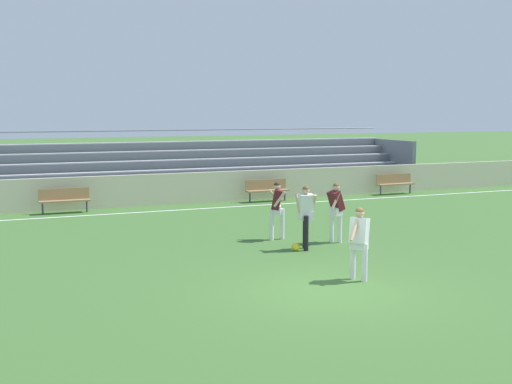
% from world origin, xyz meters
% --- Properties ---
extents(ground_plane, '(160.00, 160.00, 0.00)m').
position_xyz_m(ground_plane, '(0.00, 0.00, 0.00)').
color(ground_plane, '#3D662D').
extents(field_line_sideline, '(44.00, 0.12, 0.01)m').
position_xyz_m(field_line_sideline, '(0.00, 11.99, 0.00)').
color(field_line_sideline, white).
rests_on(field_line_sideline, ground).
extents(sideline_wall, '(48.00, 0.16, 1.24)m').
position_xyz_m(sideline_wall, '(0.00, 13.59, 0.62)').
color(sideline_wall, beige).
rests_on(sideline_wall, ground).
extents(bleacher_stand, '(27.82, 3.87, 2.82)m').
position_xyz_m(bleacher_stand, '(-1.12, 16.42, 1.22)').
color(bleacher_stand, '#B2B2B7').
rests_on(bleacher_stand, ground).
extents(bench_near_bin, '(1.80, 0.40, 0.90)m').
position_xyz_m(bench_near_bin, '(4.23, 12.92, 0.55)').
color(bench_near_bin, '#99754C').
rests_on(bench_near_bin, ground).
extents(bench_centre_sideline, '(1.80, 0.40, 0.90)m').
position_xyz_m(bench_centre_sideline, '(-3.81, 12.92, 0.55)').
color(bench_centre_sideline, '#99754C').
rests_on(bench_centre_sideline, ground).
extents(bench_far_right, '(1.80, 0.40, 0.90)m').
position_xyz_m(bench_far_right, '(10.46, 12.92, 0.55)').
color(bench_far_right, '#99754C').
rests_on(bench_far_right, ground).
extents(player_white_deep_cover, '(0.47, 0.49, 1.73)m').
position_xyz_m(player_white_deep_cover, '(1.43, 3.84, 1.03)').
color(player_white_deep_cover, black).
rests_on(player_white_deep_cover, ground).
extents(player_dark_overlapping, '(0.51, 0.46, 1.70)m').
position_xyz_m(player_dark_overlapping, '(2.65, 4.38, 1.01)').
color(player_dark_overlapping, white).
rests_on(player_dark_overlapping, ground).
extents(player_dark_wide_right, '(0.47, 0.65, 1.68)m').
position_xyz_m(player_dark_wide_right, '(1.28, 5.39, 1.00)').
color(player_dark_wide_right, white).
rests_on(player_dark_wide_right, ground).
extents(player_white_dropping_back, '(0.71, 0.49, 1.62)m').
position_xyz_m(player_white_dropping_back, '(1.04, 0.49, 0.96)').
color(player_white_dropping_back, white).
rests_on(player_white_dropping_back, ground).
extents(soccer_ball, '(0.22, 0.22, 0.22)m').
position_xyz_m(soccer_ball, '(1.10, 3.77, 0.11)').
color(soccer_ball, yellow).
rests_on(soccer_ball, ground).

